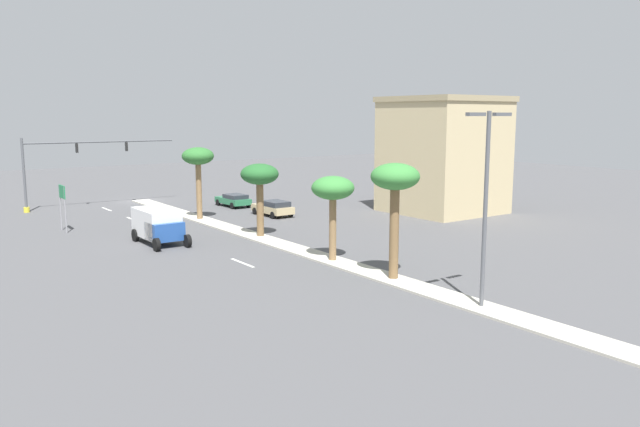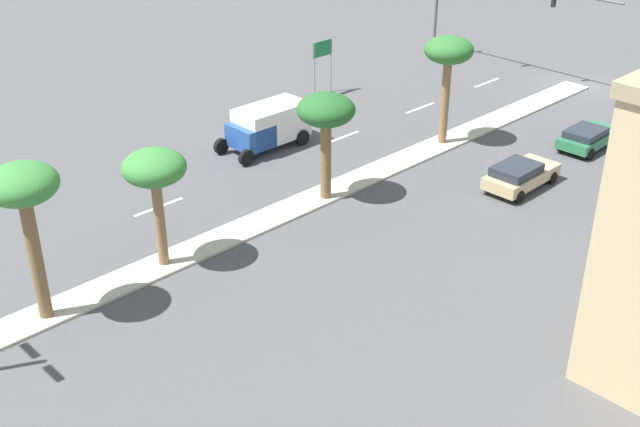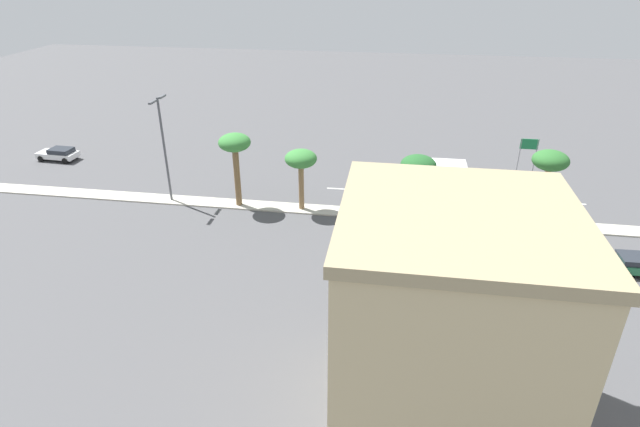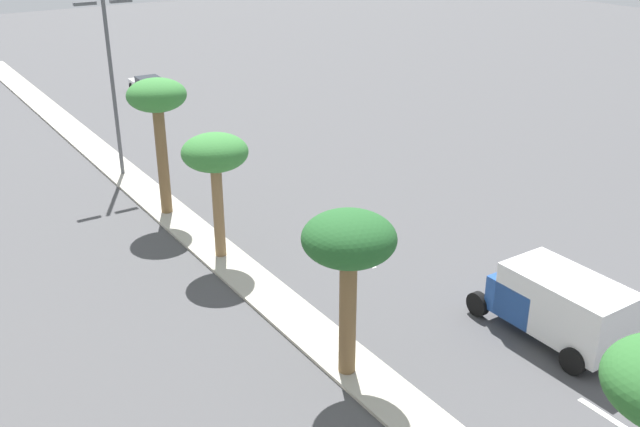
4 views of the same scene
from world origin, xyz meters
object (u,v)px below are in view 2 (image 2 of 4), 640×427
Objects in this scene: box_truck at (266,126)px; sedan_tan_mid at (520,175)px; traffic_signal_gantry at (475,7)px; palm_tree_right at (448,55)px; directional_road_sign at (323,55)px; palm_tree_rear at (155,171)px; sedan_green_trailing at (588,137)px; palm_tree_trailing at (23,193)px; palm_tree_outboard at (326,114)px.

sedan_tan_mid is at bearing -155.96° from box_truck.
traffic_signal_gantry is 15.61m from palm_tree_right.
box_truck is at bearing 24.04° from sedan_tan_mid.
directional_road_sign is 9.83m from box_truck.
sedan_green_trailing is at bearing -103.86° from palm_tree_rear.
box_truck is (6.83, -17.16, -4.08)m from palm_tree_trailing.
sedan_tan_mid is (-17.43, 2.87, -1.94)m from directional_road_sign.
palm_tree_rear is 0.98× the size of box_truck.
directional_road_sign is 0.86× the size of sedan_green_trailing.
palm_tree_outboard reaches higher than sedan_green_trailing.
box_truck is at bearing 45.52° from sedan_green_trailing.
palm_tree_right is at bearing -15.71° from sedan_tan_mid.
palm_tree_trailing is at bearing 90.95° from palm_tree_rear.
palm_tree_rear is at bearing 76.14° from sedan_green_trailing.
traffic_signal_gantry is at bearing -46.76° from sedan_tan_mid.
sedan_tan_mid is at bearing -105.19° from palm_tree_trailing.
traffic_signal_gantry is 2.33× the size of palm_tree_trailing.
palm_tree_outboard is at bearing 92.26° from palm_tree_right.
palm_tree_rear is at bearing 88.13° from palm_tree_outboard.
palm_tree_right reaches higher than sedan_tan_mid.
sedan_green_trailing is (-14.09, 7.99, -3.69)m from traffic_signal_gantry.
palm_tree_rear is 0.82× the size of palm_tree_trailing.
directional_road_sign is 17.77m from sedan_tan_mid.
traffic_signal_gantry reaches higher than palm_tree_rear.
sedan_green_trailing is (-6.10, -24.73, -3.74)m from palm_tree_rear.
sedan_green_trailing is at bearing -110.76° from palm_tree_outboard.
palm_tree_rear is (-7.99, 32.72, 0.05)m from traffic_signal_gantry.
palm_tree_right is 9.43m from sedan_green_trailing.
sedan_green_trailing is at bearing -101.24° from palm_tree_trailing.
palm_tree_trailing is 31.18m from sedan_green_trailing.
directional_road_sign is at bearing -61.40° from palm_tree_rear.
palm_tree_trailing is (-11.19, 25.85, 2.70)m from directional_road_sign.
palm_tree_outboard is 1.26× the size of sedan_green_trailing.
directional_road_sign is 23.25m from palm_tree_rear.
palm_tree_right is 1.15× the size of palm_tree_outboard.
palm_tree_trailing is 1.19× the size of box_truck.
directional_road_sign is 0.70× the size of palm_tree_rear.
traffic_signal_gantry is 16.61m from sedan_green_trailing.
palm_tree_rear is 18.96m from sedan_tan_mid.
palm_tree_right reaches higher than directional_road_sign.
sedan_tan_mid is 1.05× the size of sedan_green_trailing.
directional_road_sign is 11.37m from palm_tree_right.
sedan_green_trailing is (-5.79, -15.28, -3.82)m from palm_tree_outboard.
palm_tree_right is 1.16× the size of box_truck.
palm_tree_outboard is at bearing 53.13° from sedan_tan_mid.
directional_road_sign is (3.10, 12.36, -1.70)m from traffic_signal_gantry.
directional_road_sign is 0.82× the size of sedan_tan_mid.
directional_road_sign is 15.88m from palm_tree_outboard.
sedan_tan_mid is 0.84× the size of box_truck.
traffic_signal_gantry reaches higher than palm_tree_right.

